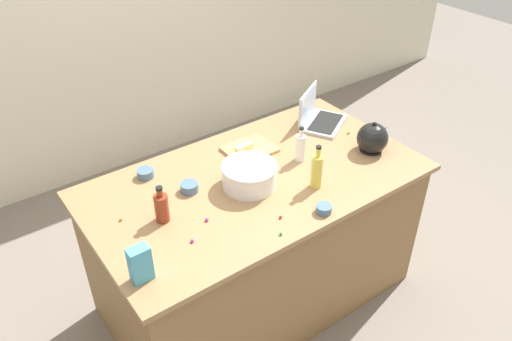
{
  "coord_description": "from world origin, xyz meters",
  "views": [
    {
      "loc": [
        -1.3,
        -1.79,
        2.49
      ],
      "look_at": [
        0.0,
        0.0,
        0.95
      ],
      "focal_mm": 35.66,
      "sensor_mm": 36.0,
      "label": 1
    }
  ],
  "objects": [
    {
      "name": "ramekin_medium",
      "position": [
        0.1,
        -0.42,
        0.92
      ],
      "size": [
        0.08,
        0.08,
        0.04
      ],
      "primitive_type": "cylinder",
      "color": "slate",
      "rests_on": "island_counter"
    },
    {
      "name": "candy_0",
      "position": [
        0.73,
        0.05,
        0.91
      ],
      "size": [
        0.02,
        0.02,
        0.02
      ],
      "primitive_type": "sphere",
      "color": "yellow",
      "rests_on": "island_counter"
    },
    {
      "name": "butter_stick_left",
      "position": [
        0.09,
        0.24,
        0.94
      ],
      "size": [
        0.11,
        0.04,
        0.04
      ],
      "primitive_type": "cube",
      "rotation": [
        0.0,
        0.0,
        0.05
      ],
      "color": "#F4E58C",
      "rests_on": "cutting_board"
    },
    {
      "name": "ramekin_small",
      "position": [
        -0.47,
        0.36,
        0.92
      ],
      "size": [
        0.09,
        0.09,
        0.04
      ],
      "primitive_type": "cylinder",
      "color": "slate",
      "rests_on": "island_counter"
    },
    {
      "name": "bottle_vinegar",
      "position": [
        0.31,
        -0.0,
        0.98
      ],
      "size": [
        0.06,
        0.06,
        0.21
      ],
      "color": "white",
      "rests_on": "island_counter"
    },
    {
      "name": "bottle_oil",
      "position": [
        0.21,
        -0.24,
        1.0
      ],
      "size": [
        0.06,
        0.06,
        0.25
      ],
      "color": "#DBC64C",
      "rests_on": "island_counter"
    },
    {
      "name": "candy_bag",
      "position": [
        -0.81,
        -0.3,
        0.99
      ],
      "size": [
        0.09,
        0.06,
        0.17
      ],
      "primitive_type": "cube",
      "color": "#4CA5CC",
      "rests_on": "island_counter"
    },
    {
      "name": "laptop",
      "position": [
        0.66,
        0.25,
        0.95
      ],
      "size": [
        0.38,
        0.35,
        0.22
      ],
      "color": "#B7B7BC",
      "rests_on": "island_counter"
    },
    {
      "name": "mixing_bowl_large",
      "position": [
        -0.07,
        -0.03,
        0.97
      ],
      "size": [
        0.29,
        0.29,
        0.13
      ],
      "color": "white",
      "rests_on": "island_counter"
    },
    {
      "name": "candy_4",
      "position": [
        -0.73,
        0.1,
        0.91
      ],
      "size": [
        0.01,
        0.01,
        0.01
      ],
      "primitive_type": "sphere",
      "color": "orange",
      "rests_on": "island_counter"
    },
    {
      "name": "cutting_board",
      "position": [
        0.13,
        0.24,
        0.91
      ],
      "size": [
        0.28,
        0.23,
        0.02
      ],
      "primitive_type": "cube",
      "color": "tan",
      "rests_on": "island_counter"
    },
    {
      "name": "candy_6",
      "position": [
        -0.4,
        -0.15,
        0.91
      ],
      "size": [
        0.02,
        0.02,
        0.02
      ],
      "primitive_type": "sphere",
      "color": "#CC3399",
      "rests_on": "island_counter"
    },
    {
      "name": "ramekin_wide",
      "position": [
        -0.34,
        0.11,
        0.92
      ],
      "size": [
        0.09,
        0.09,
        0.05
      ],
      "primitive_type": "cylinder",
      "color": "slate",
      "rests_on": "island_counter"
    },
    {
      "name": "ground_plane",
      "position": [
        0.0,
        0.0,
        0.0
      ],
      "size": [
        12.0,
        12.0,
        0.0
      ],
      "primitive_type": "plane",
      "color": "slate"
    },
    {
      "name": "candy_5",
      "position": [
        -0.17,
        -0.43,
        0.91
      ],
      "size": [
        0.01,
        0.01,
        0.01
      ],
      "primitive_type": "sphere",
      "color": "green",
      "rests_on": "island_counter"
    },
    {
      "name": "wall_back",
      "position": [
        0.0,
        1.91,
        1.3
      ],
      "size": [
        8.0,
        0.1,
        2.6
      ],
      "primitive_type": "cube",
      "color": "beige",
      "rests_on": "ground"
    },
    {
      "name": "kettle",
      "position": [
        0.7,
        -0.17,
        0.98
      ],
      "size": [
        0.21,
        0.18,
        0.2
      ],
      "color": "black",
      "rests_on": "island_counter"
    },
    {
      "name": "candy_8",
      "position": [
        -0.1,
        -0.34,
        0.91
      ],
      "size": [
        0.02,
        0.02,
        0.02
      ],
      "primitive_type": "sphere",
      "color": "red",
      "rests_on": "island_counter"
    },
    {
      "name": "candy_3",
      "position": [
        0.61,
        0.18,
        0.91
      ],
      "size": [
        0.02,
        0.02,
        0.02
      ],
      "primitive_type": "sphere",
      "color": "green",
      "rests_on": "island_counter"
    },
    {
      "name": "bottle_soy",
      "position": [
        -0.56,
        -0.02,
        0.98
      ],
      "size": [
        0.07,
        0.07,
        0.2
      ],
      "color": "maroon",
      "rests_on": "island_counter"
    },
    {
      "name": "island_counter",
      "position": [
        0.0,
        0.0,
        0.45
      ],
      "size": [
        1.81,
        1.01,
        0.9
      ],
      "color": "olive",
      "rests_on": "ground"
    },
    {
      "name": "candy_1",
      "position": [
        0.76,
        -0.07,
        0.91
      ],
      "size": [
        0.02,
        0.02,
        0.02
      ],
      "primitive_type": "sphere",
      "color": "blue",
      "rests_on": "island_counter"
    },
    {
      "name": "candy_7",
      "position": [
        -0.53,
        -0.23,
        0.91
      ],
      "size": [
        0.02,
        0.02,
        0.02
      ],
      "primitive_type": "sphere",
      "color": "#CC3399",
      "rests_on": "island_counter"
    }
  ]
}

